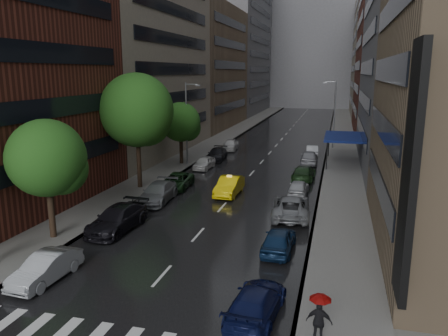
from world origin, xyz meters
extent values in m
plane|color=gray|center=(0.00, 0.00, 0.00)|extent=(220.00, 220.00, 0.00)
cube|color=black|center=(0.00, 50.00, 0.01)|extent=(14.00, 140.00, 0.01)
cube|color=gray|center=(-9.00, 50.00, 0.07)|extent=(4.00, 140.00, 0.15)
cube|color=gray|center=(9.00, 50.00, 0.07)|extent=(4.00, 140.00, 0.15)
cube|color=silver|center=(-4.70, -2.00, 0.01)|extent=(0.55, 2.80, 0.01)
cube|color=silver|center=(-3.30, -2.00, 0.01)|extent=(0.55, 2.80, 0.01)
cube|color=maroon|center=(-15.00, 12.00, 13.00)|extent=(8.00, 20.00, 26.00)
cube|color=gray|center=(-15.00, 36.00, 17.00)|extent=(8.00, 28.00, 34.00)
cube|color=#937A5B|center=(-15.00, 64.00, 11.00)|extent=(8.00, 28.00, 22.00)
cube|color=slate|center=(-15.00, 94.00, 19.00)|extent=(8.00, 32.00, 38.00)
cube|color=slate|center=(15.00, 36.00, 12.00)|extent=(8.00, 28.00, 24.00)
cube|color=maroon|center=(15.00, 64.00, 18.00)|extent=(8.00, 28.00, 36.00)
cube|color=gray|center=(15.00, 94.00, 14.00)|extent=(8.00, 32.00, 28.00)
cube|color=black|center=(11.10, 2.00, 6.50)|extent=(0.30, 2.20, 10.00)
cube|color=slate|center=(0.00, 118.00, 16.00)|extent=(40.00, 14.00, 32.00)
cylinder|color=#382619|center=(-8.60, 7.04, 2.08)|extent=(0.40, 0.40, 4.16)
sphere|color=#1E5116|center=(-8.60, 7.04, 5.19)|extent=(4.75, 4.75, 4.75)
cylinder|color=#382619|center=(-8.60, 19.55, 2.81)|extent=(0.40, 0.40, 5.62)
sphere|color=#1E5116|center=(-8.60, 19.55, 7.03)|extent=(6.43, 6.43, 6.43)
cylinder|color=#382619|center=(-8.60, 30.36, 1.93)|extent=(0.40, 0.40, 3.85)
sphere|color=#1E5116|center=(-8.60, 30.36, 4.81)|extent=(4.40, 4.40, 4.40)
imported|color=yellow|center=(-0.31, 19.58, 0.78)|extent=(1.73, 4.77, 1.56)
imported|color=#A1A5AA|center=(-5.40, 2.01, 0.70)|extent=(1.73, 4.35, 1.41)
imported|color=black|center=(-5.40, 9.42, 0.80)|extent=(2.56, 5.65, 1.60)
imported|color=slate|center=(-5.40, 16.17, 0.76)|extent=(2.41, 5.35, 1.52)
imported|color=#17341A|center=(-5.40, 20.41, 0.68)|extent=(2.51, 5.00, 1.36)
imported|color=silver|center=(-5.40, 28.77, 0.67)|extent=(1.74, 4.01, 1.35)
imported|color=black|center=(-5.40, 33.77, 0.70)|extent=(2.21, 4.91, 1.40)
imported|color=silver|center=(-5.40, 40.60, 0.74)|extent=(2.06, 4.44, 1.47)
imported|color=#0D133C|center=(5.40, 1.40, 0.69)|extent=(2.30, 4.91, 1.39)
imported|color=#0F2547|center=(5.40, 8.62, 0.72)|extent=(1.80, 4.28, 1.45)
imported|color=gray|center=(5.40, 15.09, 0.78)|extent=(3.07, 5.84, 1.57)
imported|color=#9FA2A8|center=(5.40, 20.91, 0.67)|extent=(1.67, 3.97, 1.34)
imported|color=#1A3518|center=(5.40, 26.44, 0.71)|extent=(2.17, 4.97, 1.42)
imported|color=gray|center=(5.40, 34.10, 0.80)|extent=(2.01, 4.75, 1.60)
imported|color=#B2B5BC|center=(5.40, 39.38, 0.66)|extent=(1.70, 4.12, 1.33)
imported|color=black|center=(8.09, 0.10, 1.00)|extent=(1.02, 0.49, 1.70)
imported|color=#A80E0C|center=(8.09, 0.10, 1.80)|extent=(0.82, 0.82, 0.72)
cylinder|color=gray|center=(-7.80, 30.00, 4.65)|extent=(0.18, 0.18, 9.00)
cube|color=gray|center=(-6.40, 30.00, 8.85)|extent=(0.50, 0.22, 0.16)
cylinder|color=gray|center=(7.80, 45.00, 4.65)|extent=(0.18, 0.18, 9.00)
cube|color=gray|center=(6.40, 45.00, 8.85)|extent=(0.50, 0.22, 0.16)
cube|color=navy|center=(9.00, 35.00, 3.15)|extent=(4.00, 8.00, 0.25)
cylinder|color=black|center=(7.40, 31.20, 1.65)|extent=(0.12, 0.12, 3.00)
cylinder|color=black|center=(7.40, 38.80, 1.65)|extent=(0.12, 0.12, 3.00)
camera|label=1|loc=(8.37, -15.27, 10.32)|focal=35.00mm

